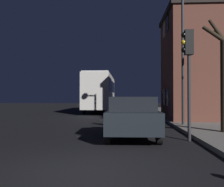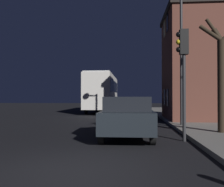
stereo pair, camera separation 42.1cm
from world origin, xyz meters
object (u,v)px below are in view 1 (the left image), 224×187
Objects in this scene: streetlamp at (175,30)px; car_near_lane at (132,116)px; car_mid_lane at (132,108)px; bare_tree at (224,72)px; traffic_light at (188,61)px; bus at (100,90)px.

car_near_lane is (-2.34, -3.55, -4.26)m from streetlamp.
car_mid_lane is (-2.14, 4.38, -4.32)m from streetlamp.
bare_tree reaches higher than car_mid_lane.
bare_tree is 4.30m from car_near_lane.
bare_tree reaches higher than traffic_light.
car_near_lane is 0.99× the size of car_mid_lane.
bare_tree is 1.20× the size of car_mid_lane.
bus reaches higher than car_near_lane.
car_mid_lane is (-1.80, 8.40, -2.10)m from traffic_light.
streetlamp is 1.75× the size of traffic_light.
streetlamp is at bearing 119.22° from bare_tree.
traffic_light reaches higher than bus.
streetlamp is 4.60m from traffic_light.
streetlamp reaches higher than traffic_light.
bus is at bearing 111.81° from streetlamp.
traffic_light is (-0.34, -4.02, -2.22)m from streetlamp.
car_near_lane is (-3.80, -0.93, -1.78)m from bare_tree.
traffic_light is at bearing -77.93° from car_mid_lane.
bus is (-4.90, 17.12, -0.60)m from traffic_light.
bus is at bearing 113.11° from bare_tree.
streetlamp reaches higher than bus.
car_near_lane is 7.93m from car_mid_lane.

